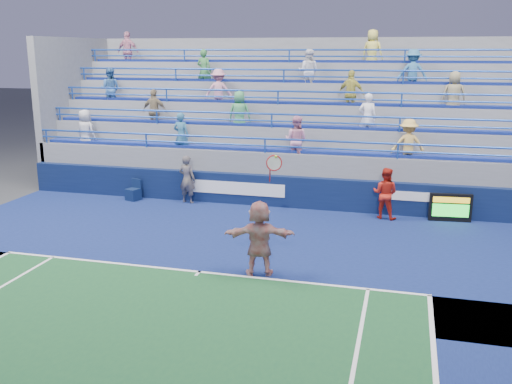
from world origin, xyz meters
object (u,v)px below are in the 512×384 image
(serve_speed_board, at_px, (450,208))
(line_judge, at_px, (187,179))
(judge_chair, at_px, (133,194))
(ball_girl, at_px, (385,193))
(tennis_player, at_px, (259,238))

(serve_speed_board, bearing_deg, line_judge, 179.87)
(judge_chair, xyz_separation_m, ball_girl, (8.96, -0.04, 0.59))
(serve_speed_board, xyz_separation_m, tennis_player, (-4.77, -5.85, 0.48))
(ball_girl, bearing_deg, line_judge, 11.98)
(tennis_player, relative_size, line_judge, 1.72)
(line_judge, xyz_separation_m, ball_girl, (6.90, -0.20, -0.03))
(judge_chair, bearing_deg, serve_speed_board, 0.72)
(judge_chair, height_order, line_judge, line_judge)
(line_judge, relative_size, ball_girl, 1.03)
(judge_chair, bearing_deg, ball_girl, -0.26)
(line_judge, distance_m, ball_girl, 6.91)
(serve_speed_board, bearing_deg, ball_girl, -174.98)
(judge_chair, distance_m, tennis_player, 8.48)
(line_judge, bearing_deg, serve_speed_board, -169.98)
(judge_chair, distance_m, line_judge, 2.15)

